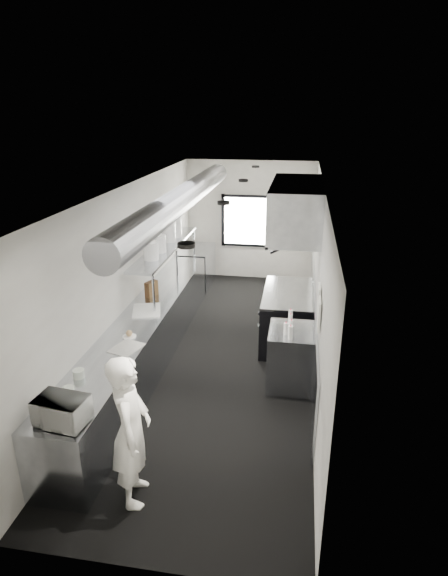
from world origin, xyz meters
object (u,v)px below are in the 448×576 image
at_px(bottle_station, 290,358).
at_px(knife_block, 151,289).
at_px(pass_shelf, 166,248).
at_px(squeeze_bottle_b, 286,329).
at_px(far_work_table, 196,267).
at_px(line_cook, 131,430).
at_px(plate_stack_a, 151,251).
at_px(plate_stack_b, 159,244).
at_px(small_plate, 129,337).
at_px(squeeze_bottle_e, 290,316).
at_px(exhaust_hood, 296,208).
at_px(deli_tub_b, 79,374).
at_px(plate_stack_c, 169,231).
at_px(microwave, 62,411).
at_px(squeeze_bottle_d, 290,320).
at_px(prep_counter, 145,340).
at_px(plate_stack_d, 175,227).
at_px(squeeze_bottle_a, 290,333).
at_px(range, 287,317).
at_px(cutting_board, 147,311).
at_px(squeeze_bottle_c, 291,326).
at_px(deli_tub_a, 69,391).

distance_m(bottle_station, knife_block, 2.65).
xyz_separation_m(pass_shelf, squeeze_bottle_b, (2.26, -1.86, -0.55)).
height_order(far_work_table, line_cook, line_cook).
distance_m(plate_stack_a, plate_stack_b, 0.43).
bearing_deg(pass_shelf, far_work_table, 88.93).
distance_m(small_plate, knife_block, 1.56).
xyz_separation_m(small_plate, squeeze_bottle_e, (2.20, 0.89, 0.08)).
relative_size(exhaust_hood, far_work_table, 1.83).
xyz_separation_m(deli_tub_b, plate_stack_c, (0.09, 3.73, 0.81)).
relative_size(microwave, plate_stack_b, 1.60).
bearing_deg(squeeze_bottle_d, prep_counter, 179.13).
bearing_deg(squeeze_bottle_e, plate_stack_b, 156.00).
bearing_deg(knife_block, plate_stack_d, 110.42).
distance_m(pass_shelf, line_cook, 4.31).
bearing_deg(squeeze_bottle_a, line_cook, -124.81).
xyz_separation_m(squeeze_bottle_a, squeeze_bottle_e, (-0.02, 0.58, -0.01)).
bearing_deg(squeeze_bottle_e, range, 94.03).
distance_m(deli_tub_b, plate_stack_b, 3.12).
distance_m(cutting_board, squeeze_bottle_b, 2.25).
height_order(small_plate, plate_stack_c, plate_stack_c).
relative_size(far_work_table, squeeze_bottle_c, 7.08).
distance_m(line_cook, squeeze_bottle_c, 2.88).
distance_m(squeeze_bottle_d, squeeze_bottle_e, 0.13).
distance_m(small_plate, squeeze_bottle_b, 2.20).
relative_size(bottle_station, plate_stack_b, 3.03).
xyz_separation_m(prep_counter, knife_block, (-0.10, 0.75, 0.58)).
bearing_deg(squeeze_bottle_b, squeeze_bottle_a, -60.96).
xyz_separation_m(microwave, plate_stack_a, (-0.12, 3.43, 0.67)).
xyz_separation_m(plate_stack_b, plate_stack_d, (-0.00, 1.05, 0.05)).
height_order(microwave, squeeze_bottle_c, microwave).
bearing_deg(far_work_table, deli_tub_b, -91.67).
bearing_deg(knife_block, deli_tub_b, -68.43).
xyz_separation_m(deli_tub_a, plate_stack_c, (0.04, 4.09, 0.81)).
xyz_separation_m(knife_block, squeeze_bottle_d, (2.37, -0.79, -0.04)).
relative_size(bottle_station, plate_stack_d, 2.31).
bearing_deg(exhaust_hood, far_work_table, 131.94).
bearing_deg(deli_tub_a, microwave, -69.93).
relative_size(knife_block, plate_stack_b, 0.87).
height_order(bottle_station, line_cook, line_cook).
distance_m(prep_counter, deli_tub_b, 1.97).
xyz_separation_m(deli_tub_b, squeeze_bottle_d, (2.43, 1.86, 0.04)).
height_order(deli_tub_a, cutting_board, deli_tub_a).
height_order(plate_stack_b, squeeze_bottle_b, plate_stack_b).
height_order(pass_shelf, range, pass_shelf).
xyz_separation_m(exhaust_hood, microwave, (-2.18, -3.94, -1.35)).
bearing_deg(knife_block, squeeze_bottle_e, 7.44).
relative_size(line_cook, cutting_board, 2.96).
xyz_separation_m(small_plate, squeeze_bottle_b, (2.15, 0.44, 0.08)).
distance_m(prep_counter, plate_stack_d, 2.54).
distance_m(squeeze_bottle_b, squeeze_bottle_d, 0.33).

